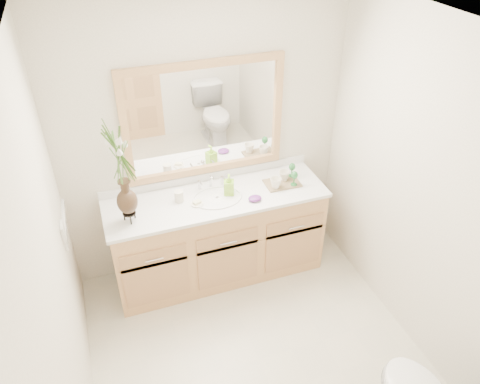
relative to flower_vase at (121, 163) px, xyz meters
name	(u,v)px	position (x,y,z in m)	size (l,w,h in m)	color
floor	(259,359)	(0.72, -0.93, -1.34)	(2.60, 2.60, 0.00)	beige
ceiling	(271,38)	(0.72, -0.93, 1.06)	(2.40, 2.60, 0.02)	white
wall_back	(205,141)	(0.72, 0.37, -0.14)	(2.40, 0.02, 2.40)	white
wall_left	(57,285)	(-0.48, -0.93, -0.14)	(0.02, 2.60, 2.40)	white
wall_right	(428,199)	(1.92, -0.93, -0.14)	(0.02, 2.60, 2.40)	white
vanity	(218,237)	(0.72, 0.09, -0.94)	(1.80, 0.55, 0.80)	tan
counter	(217,198)	(0.72, 0.09, -0.53)	(1.84, 0.57, 0.03)	white
sink	(217,203)	(0.72, 0.07, -0.57)	(0.38, 0.34, 0.23)	white
mirror	(205,120)	(0.72, 0.35, 0.06)	(1.32, 0.04, 0.97)	white
switch_plate	(63,231)	(-0.47, -0.16, -0.36)	(0.02, 0.12, 0.12)	white
flower_vase	(121,163)	(0.00, 0.00, 0.00)	(0.18, 0.18, 0.75)	black
tumbler	(179,196)	(0.41, 0.13, -0.46)	(0.07, 0.07, 0.09)	silver
soap_dish	(197,203)	(0.54, 0.03, -0.50)	(0.10, 0.10, 0.03)	silver
soap_bottle	(229,185)	(0.83, 0.09, -0.43)	(0.07, 0.08, 0.16)	#85C42E
purple_dish	(255,198)	(1.00, -0.07, -0.49)	(0.11, 0.09, 0.04)	#632878
tray	(282,183)	(1.30, 0.08, -0.50)	(0.29, 0.20, 0.01)	brown
mug_left	(276,183)	(1.22, 0.03, -0.45)	(0.10, 0.09, 0.10)	silver
mug_right	(284,175)	(1.33, 0.11, -0.45)	(0.09, 0.09, 0.09)	silver
goblet_front	(294,176)	(1.38, 0.02, -0.41)	(0.06, 0.06, 0.13)	#246E31
goblet_back	(292,168)	(1.42, 0.15, -0.41)	(0.06, 0.06, 0.13)	#246E31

